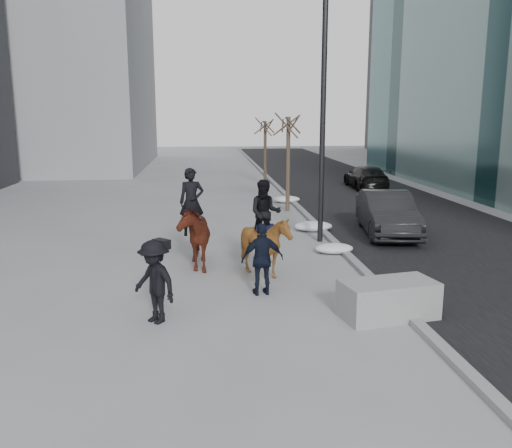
{
  "coord_description": "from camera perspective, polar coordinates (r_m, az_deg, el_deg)",
  "views": [
    {
      "loc": [
        -1.31,
        -12.4,
        4.3
      ],
      "look_at": [
        0.0,
        1.2,
        1.5
      ],
      "focal_mm": 38.0,
      "sensor_mm": 36.0,
      "label": 1
    }
  ],
  "objects": [
    {
      "name": "ground",
      "position": [
        13.19,
        0.51,
        -7.45
      ],
      "size": [
        120.0,
        120.0,
        0.0
      ],
      "primitive_type": "plane",
      "color": "gray",
      "rests_on": "ground"
    },
    {
      "name": "road",
      "position": [
        24.28,
        14.61,
        1.01
      ],
      "size": [
        8.0,
        90.0,
        0.01
      ],
      "primitive_type": "cube",
      "color": "black",
      "rests_on": "ground"
    },
    {
      "name": "feeder",
      "position": [
        12.96,
        0.69,
        -3.73
      ],
      "size": [
        1.08,
        0.92,
        1.75
      ],
      "color": "black",
      "rests_on": "ground"
    },
    {
      "name": "mounted_left",
      "position": [
        15.4,
        -6.73,
        -0.71
      ],
      "size": [
        1.2,
        2.26,
        2.81
      ],
      "color": "#4A1D0E",
      "rests_on": "ground"
    },
    {
      "name": "car_near",
      "position": [
        20.01,
        13.66,
        1.1
      ],
      "size": [
        2.27,
        4.88,
        1.55
      ],
      "primitive_type": "imported",
      "rotation": [
        0.0,
        0.0,
        -0.14
      ],
      "color": "black",
      "rests_on": "ground"
    },
    {
      "name": "lamppost",
      "position": [
        18.12,
        7.17,
        13.69
      ],
      "size": [
        0.25,
        1.12,
        9.09
      ],
      "color": "black",
      "rests_on": "ground"
    },
    {
      "name": "tree_near",
      "position": [
        24.08,
        3.4,
        6.81
      ],
      "size": [
        1.2,
        1.2,
        4.62
      ],
      "primitive_type": null,
      "color": "#3C3223",
      "rests_on": "ground"
    },
    {
      "name": "car_far",
      "position": [
        32.32,
        11.51,
        4.87
      ],
      "size": [
        2.01,
        4.6,
        1.32
      ],
      "primitive_type": "imported",
      "rotation": [
        0.0,
        0.0,
        3.11
      ],
      "color": "black",
      "rests_on": "ground"
    },
    {
      "name": "snow_piles",
      "position": [
        19.66,
        6.39,
        -0.63
      ],
      "size": [
        1.42,
        15.03,
        0.36
      ],
      "color": "white",
      "rests_on": "ground"
    },
    {
      "name": "mounted_right",
      "position": [
        14.38,
        1.01,
        -1.53
      ],
      "size": [
        1.53,
        1.68,
        2.59
      ],
      "color": "#4B270F",
      "rests_on": "ground"
    },
    {
      "name": "curb",
      "position": [
        23.2,
        5.29,
        1.0
      ],
      "size": [
        0.25,
        90.0,
        0.12
      ],
      "primitive_type": "cube",
      "color": "gray",
      "rests_on": "ground"
    },
    {
      "name": "camera_crew",
      "position": [
        11.45,
        -10.63,
        -5.97
      ],
      "size": [
        1.27,
        1.26,
        1.75
      ],
      "color": "black",
      "rests_on": "ground"
    },
    {
      "name": "tree_far",
      "position": [
        32.98,
        0.97,
        7.82
      ],
      "size": [
        1.2,
        1.2,
        4.29
      ],
      "primitive_type": null,
      "color": "#34291F",
      "rests_on": "ground"
    },
    {
      "name": "planter",
      "position": [
        12.0,
        13.74,
        -7.72
      ],
      "size": [
        2.16,
        1.37,
        0.8
      ],
      "primitive_type": "cube",
      "rotation": [
        0.0,
        0.0,
        0.2
      ],
      "color": "gray",
      "rests_on": "ground"
    }
  ]
}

